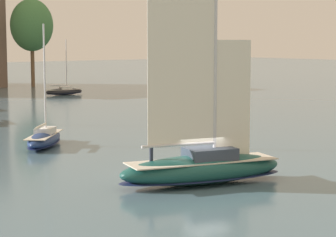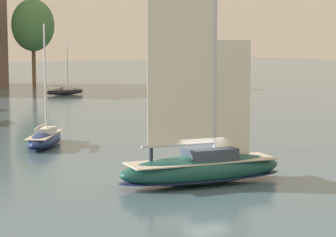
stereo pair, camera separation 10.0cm
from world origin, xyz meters
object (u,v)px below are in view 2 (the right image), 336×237
at_px(tree_shore_center, 33,25).
at_px(sailboat_main, 202,165).
at_px(sailboat_moored_near_marina, 65,91).
at_px(sailboat_moored_outer_mooring, 45,138).

relative_size(tree_shore_center, sailboat_main, 1.13).
xyz_separation_m(tree_shore_center, sailboat_main, (-27.34, -75.41, -9.30)).
xyz_separation_m(sailboat_moored_near_marina, sailboat_moored_outer_mooring, (-23.81, -40.03, 0.07)).
bearing_deg(sailboat_moored_outer_mooring, tree_shore_center, 64.34).
xyz_separation_m(sailboat_main, sailboat_moored_outer_mooring, (-0.83, 16.77, -0.43)).
bearing_deg(sailboat_moored_near_marina, sailboat_moored_outer_mooring, -120.74).
bearing_deg(sailboat_main, sailboat_moored_outer_mooring, 92.84).
distance_m(sailboat_main, sailboat_moored_near_marina, 61.28).
relative_size(sailboat_main, sailboat_moored_outer_mooring, 1.46).
bearing_deg(tree_shore_center, sailboat_moored_outer_mooring, -115.66).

